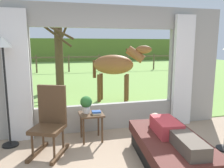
{
  "coord_description": "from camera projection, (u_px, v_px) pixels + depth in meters",
  "views": [
    {
      "loc": [
        -1.08,
        -2.24,
        1.78
      ],
      "look_at": [
        0.0,
        1.8,
        1.05
      ],
      "focal_mm": 36.33,
      "sensor_mm": 36.0,
      "label": 1
    }
  ],
  "objects": [
    {
      "name": "potted_plant",
      "position": [
        86.0,
        103.0,
        4.2
      ],
      "size": [
        0.22,
        0.22,
        0.32
      ],
      "color": "silver",
      "rests_on": "side_table"
    },
    {
      "name": "back_wall_with_window",
      "position": [
        106.0,
        71.0,
        4.65
      ],
      "size": [
        5.2,
        0.12,
        2.55
      ],
      "color": "#9E998E",
      "rests_on": "ground_plane"
    },
    {
      "name": "book_stack",
      "position": [
        96.0,
        113.0,
        4.15
      ],
      "size": [
        0.17,
        0.15,
        0.06
      ],
      "color": "beige",
      "rests_on": "side_table"
    },
    {
      "name": "rocking_chair",
      "position": [
        50.0,
        121.0,
        3.72
      ],
      "size": [
        0.7,
        0.81,
        1.12
      ],
      "rotation": [
        0.0,
        0.0,
        -0.43
      ],
      "color": "#4C331E",
      "rests_on": "ground_plane"
    },
    {
      "name": "pasture_tree",
      "position": [
        59.0,
        51.0,
        8.96
      ],
      "size": [
        1.36,
        1.18,
        3.2
      ],
      "color": "#4C3823",
      "rests_on": "outdoor_pasture_lawn"
    },
    {
      "name": "outdoor_pasture_lawn",
      "position": [
        69.0,
        71.0,
        15.23
      ],
      "size": [
        36.0,
        21.68,
        0.02
      ],
      "primitive_type": "cube",
      "color": "#759E47",
      "rests_on": "ground_plane"
    },
    {
      "name": "distant_hill_ridge",
      "position": [
        61.0,
        50.0,
        24.39
      ],
      "size": [
        36.0,
        2.0,
        2.4
      ],
      "primitive_type": "cube",
      "color": "olive",
      "rests_on": "ground_plane"
    },
    {
      "name": "side_table",
      "position": [
        91.0,
        118.0,
        4.22
      ],
      "size": [
        0.44,
        0.44,
        0.52
      ],
      "color": "#4C331E",
      "rests_on": "ground_plane"
    },
    {
      "name": "recliner_sofa",
      "position": [
        170.0,
        150.0,
        3.41
      ],
      "size": [
        1.1,
        1.8,
        0.42
      ],
      "rotation": [
        0.0,
        0.0,
        -0.12
      ],
      "color": "black",
      "rests_on": "ground_plane"
    },
    {
      "name": "curtain_panel_left",
      "position": [
        17.0,
        77.0,
        4.09
      ],
      "size": [
        0.44,
        0.1,
        2.4
      ],
      "primitive_type": "cube",
      "color": "silver",
      "rests_on": "ground_plane"
    },
    {
      "name": "curtain_panel_right",
      "position": [
        183.0,
        71.0,
        4.95
      ],
      "size": [
        0.44,
        0.1,
        2.4
      ],
      "primitive_type": "cube",
      "color": "silver",
      "rests_on": "ground_plane"
    },
    {
      "name": "floor_lamp_left",
      "position": [
        3.0,
        59.0,
        3.77
      ],
      "size": [
        0.32,
        0.32,
        1.91
      ],
      "color": "black",
      "rests_on": "ground_plane"
    },
    {
      "name": "pasture_fence_line",
      "position": [
        69.0,
        61.0,
        14.64
      ],
      "size": [
        16.1,
        0.1,
        1.1
      ],
      "color": "brown",
      "rests_on": "outdoor_pasture_lawn"
    },
    {
      "name": "reclining_person",
      "position": [
        173.0,
        132.0,
        3.31
      ],
      "size": [
        0.41,
        1.44,
        0.22
      ],
      "rotation": [
        0.0,
        0.0,
        -0.12
      ],
      "color": "#B23338",
      "rests_on": "recliner_sofa"
    },
    {
      "name": "horse",
      "position": [
        116.0,
        65.0,
        6.95
      ],
      "size": [
        1.77,
        1.1,
        1.73
      ],
      "rotation": [
        0.0,
        0.0,
        -2.01
      ],
      "color": "brown",
      "rests_on": "outdoor_pasture_lawn"
    }
  ]
}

